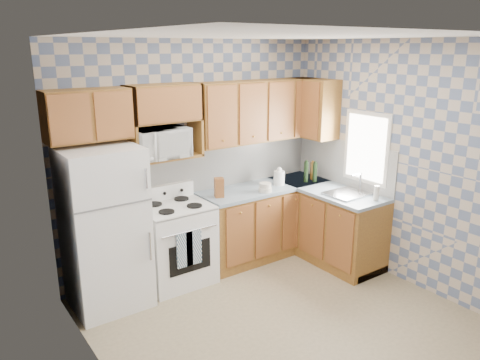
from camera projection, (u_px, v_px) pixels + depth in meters
name	position (u px, v px, depth m)	size (l,w,h in m)	color
floor	(279.00, 317.00, 4.68)	(3.40, 3.40, 0.00)	#796B4F
back_wall	(195.00, 157.00, 5.57)	(3.40, 0.02, 2.70)	slate
right_wall	(398.00, 163.00, 5.25)	(0.02, 3.20, 2.70)	slate
backsplash_back	(224.00, 164.00, 5.82)	(2.60, 0.01, 0.56)	silver
backsplash_right	(343.00, 162.00, 5.91)	(0.01, 1.60, 0.56)	silver
refrigerator	(105.00, 229.00, 4.72)	(0.75, 0.70, 1.68)	white
stove_body	(176.00, 245.00, 5.30)	(0.76, 0.65, 0.90)	white
cooktop	(174.00, 207.00, 5.17)	(0.76, 0.65, 0.03)	silver
backguard	(163.00, 192.00, 5.36)	(0.76, 0.08, 0.17)	white
dish_towel_left	(185.00, 250.00, 4.96)	(0.19, 0.03, 0.39)	navy
dish_towel_right	(194.00, 247.00, 5.02)	(0.19, 0.03, 0.39)	navy
base_cabinets_back	(264.00, 221.00, 6.04)	(1.75, 0.60, 0.88)	brown
base_cabinets_right	(324.00, 223.00, 5.96)	(0.60, 1.60, 0.88)	brown
countertop_back	(265.00, 187.00, 5.91)	(1.77, 0.63, 0.04)	slate
countertop_right	(326.00, 189.00, 5.83)	(0.63, 1.60, 0.04)	slate
upper_cabinets_back	(259.00, 111.00, 5.76)	(1.75, 0.33, 0.74)	brown
upper_cabinets_fridge	(87.00, 115.00, 4.55)	(0.82, 0.33, 0.50)	brown
upper_cabinets_right	(312.00, 108.00, 6.00)	(0.33, 0.70, 0.74)	brown
microwave_shelf	(166.00, 157.00, 5.15)	(0.80, 0.33, 0.03)	brown
microwave	(160.00, 143.00, 5.03)	(0.59, 0.40, 0.32)	white
sink	(347.00, 194.00, 5.55)	(0.48, 0.40, 0.03)	#B7B7BC
window	(366.00, 148.00, 5.57)	(0.02, 0.66, 0.86)	silver
bottle_0	(306.00, 172.00, 6.04)	(0.06, 0.06, 0.27)	black
bottle_1	(315.00, 172.00, 6.05)	(0.06, 0.06, 0.25)	black
bottle_2	(312.00, 171.00, 6.16)	(0.06, 0.06, 0.23)	#5A3B14
knife_block	(219.00, 188.00, 5.43)	(0.10, 0.10, 0.23)	brown
electric_kettle	(279.00, 178.00, 5.92)	(0.14, 0.14, 0.18)	white
food_containers	(265.00, 187.00, 5.65)	(0.16, 0.16, 0.11)	silver
soap_bottle	(376.00, 193.00, 5.33)	(0.06, 0.06, 0.17)	silver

